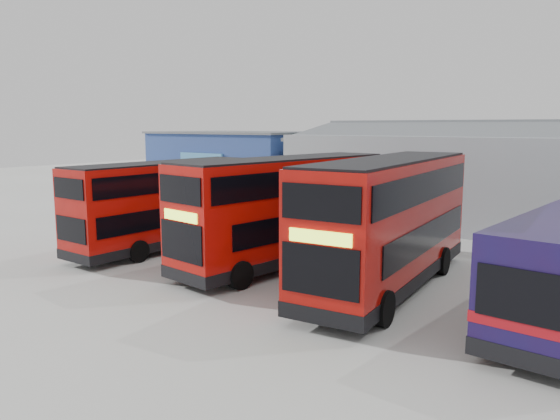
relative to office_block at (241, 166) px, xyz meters
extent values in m
plane|color=#AEAEA9|center=(14.00, -17.99, -2.58)|extent=(120.00, 120.00, 0.00)
cube|color=navy|center=(0.00, 0.01, -0.08)|extent=(12.00, 8.00, 5.00)
cube|color=slate|center=(0.00, 0.01, 2.47)|extent=(12.30, 8.30, 0.15)
cube|color=#4C9BD7|center=(0.00, -4.09, 0.42)|extent=(3.96, 0.15, 1.40)
cube|color=#B50F0A|center=(8.09, -14.36, -0.48)|extent=(2.23, 9.30, 3.59)
cube|color=black|center=(8.09, -14.36, -2.09)|extent=(2.26, 9.34, 0.40)
cube|color=black|center=(9.21, -14.72, -0.90)|extent=(0.06, 7.88, 0.84)
cube|color=black|center=(6.96, -14.71, -0.90)|extent=(0.06, 7.88, 0.84)
cube|color=black|center=(9.22, -14.36, 0.61)|extent=(0.06, 8.77, 0.84)
cube|color=black|center=(6.97, -14.36, 0.61)|extent=(0.06, 8.77, 0.84)
cube|color=black|center=(8.10, -9.69, -0.99)|extent=(1.99, 0.05, 1.20)
cube|color=black|center=(8.10, -9.69, 0.61)|extent=(1.99, 0.05, 0.84)
cube|color=#CEFB34|center=(8.10, -9.69, -0.19)|extent=(1.59, 0.04, 0.31)
cube|color=black|center=(8.08, -19.03, -0.99)|extent=(1.95, 0.05, 0.97)
cube|color=black|center=(8.08, -19.03, 0.61)|extent=(1.95, 0.05, 0.80)
cube|color=black|center=(8.09, -14.36, 1.34)|extent=(2.09, 9.17, 0.09)
cylinder|color=black|center=(9.16, -11.13, -2.12)|extent=(0.28, 0.92, 0.92)
cylinder|color=black|center=(7.03, -11.13, -2.12)|extent=(0.28, 0.92, 0.92)
cylinder|color=black|center=(9.15, -16.71, -2.12)|extent=(0.28, 0.92, 0.92)
cylinder|color=black|center=(7.02, -16.71, -2.12)|extent=(0.28, 0.92, 0.92)
cube|color=#B50F0A|center=(14.17, -13.37, -0.28)|extent=(3.43, 10.34, 3.92)
cube|color=black|center=(14.17, -13.37, -2.05)|extent=(3.47, 10.39, 0.44)
cube|color=black|center=(12.99, -12.86, -0.74)|extent=(0.92, 8.57, 0.92)
cube|color=black|center=(15.43, -13.11, -0.74)|extent=(0.92, 8.57, 0.92)
cube|color=black|center=(12.95, -13.25, 0.90)|extent=(1.01, 9.53, 0.92)
cube|color=black|center=(15.39, -13.49, 0.90)|extent=(1.01, 9.53, 0.92)
cube|color=black|center=(13.65, -18.44, -0.84)|extent=(2.17, 0.27, 1.31)
cube|color=black|center=(13.65, -18.44, 0.90)|extent=(2.17, 0.27, 0.92)
cube|color=#CEFB34|center=(13.65, -18.45, 0.03)|extent=(1.74, 0.21, 0.34)
cube|color=black|center=(14.68, -8.30, -0.84)|extent=(2.12, 0.26, 1.06)
cube|color=black|center=(14.68, -8.30, 0.90)|extent=(2.12, 0.26, 0.87)
cube|color=black|center=(14.17, -13.37, 1.69)|extent=(3.27, 10.19, 0.10)
cylinder|color=black|center=(12.66, -16.76, -2.08)|extent=(0.41, 1.03, 1.01)
cylinder|color=black|center=(14.97, -17.00, -2.08)|extent=(0.41, 1.03, 1.01)
cylinder|color=black|center=(13.27, -10.70, -2.08)|extent=(0.41, 1.03, 1.01)
cylinder|color=black|center=(15.58, -10.94, -2.08)|extent=(0.41, 1.03, 1.01)
cube|color=#B50F0A|center=(18.86, -13.68, -0.20)|extent=(3.68, 10.73, 4.06)
cube|color=black|center=(18.86, -13.68, -2.03)|extent=(3.73, 10.77, 0.45)
cube|color=black|center=(17.55, -13.43, -0.68)|extent=(1.06, 8.86, 0.95)
cube|color=black|center=(20.08, -13.14, -0.68)|extent=(1.06, 8.86, 0.95)
cube|color=black|center=(17.60, -13.83, 1.03)|extent=(1.18, 9.85, 0.95)
cube|color=black|center=(20.12, -13.54, 1.03)|extent=(1.18, 9.85, 0.95)
cube|color=black|center=(19.46, -18.92, -0.78)|extent=(2.24, 0.31, 1.35)
cube|color=black|center=(19.46, -18.92, 1.03)|extent=(2.24, 0.31, 0.95)
cube|color=#CEFB34|center=(19.46, -18.93, 0.12)|extent=(1.80, 0.24, 0.35)
cube|color=black|center=(18.26, -8.44, -0.78)|extent=(2.19, 0.30, 1.10)
cube|color=black|center=(18.26, -8.44, 1.03)|extent=(2.19, 0.30, 0.90)
cube|color=black|center=(18.86, -13.68, 1.85)|extent=(3.51, 10.56, 0.10)
cylinder|color=black|center=(18.08, -17.45, -2.06)|extent=(0.44, 1.07, 1.04)
cylinder|color=black|center=(20.47, -17.18, -2.06)|extent=(0.44, 1.07, 1.04)
cylinder|color=black|center=(17.37, -11.18, -2.06)|extent=(0.44, 1.07, 1.04)
cylinder|color=black|center=(19.75, -10.91, -2.06)|extent=(0.44, 1.07, 1.04)
cube|color=black|center=(23.46, -12.91, -0.35)|extent=(0.56, 9.77, 1.01)
cube|color=black|center=(24.53, -18.52, -0.61)|extent=(2.34, 0.17, 1.17)
cylinder|color=black|center=(23.38, -15.88, -2.03)|extent=(0.40, 1.12, 1.11)
cube|color=white|center=(-4.37, -5.39, -1.24)|extent=(2.16, 5.38, 2.04)
cube|color=black|center=(-4.36, -8.09, -0.91)|extent=(1.93, 0.06, 0.75)
cube|color=black|center=(-5.46, -7.11, -0.91)|extent=(0.06, 0.97, 0.64)
cube|color=black|center=(-3.27, -7.10, -0.91)|extent=(0.06, 0.97, 0.64)
cylinder|color=black|center=(-5.39, -7.22, -2.19)|extent=(0.26, 0.77, 0.77)
cylinder|color=black|center=(-3.33, -7.21, -2.19)|extent=(0.26, 0.77, 0.77)
cylinder|color=black|center=(-5.40, -3.56, -2.19)|extent=(0.26, 0.77, 0.77)
cylinder|color=black|center=(-3.34, -3.56, -2.19)|extent=(0.26, 0.77, 0.77)
camera|label=1|loc=(27.03, -30.52, 2.98)|focal=35.00mm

